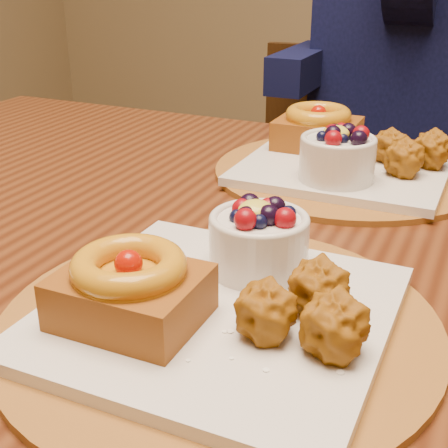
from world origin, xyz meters
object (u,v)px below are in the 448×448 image
(dining_table, at_px, (295,289))
(place_setting_near, at_px, (218,296))
(diner, at_px, (418,8))
(place_setting_far, at_px, (344,156))
(chair_far, at_px, (329,199))

(dining_table, distance_m, place_setting_near, 0.24)
(dining_table, distance_m, diner, 0.94)
(place_setting_near, bearing_deg, diner, 90.94)
(place_setting_far, xyz_separation_m, diner, (-0.02, 0.69, 0.15))
(place_setting_near, height_order, diner, diner)
(place_setting_far, bearing_deg, diner, 91.48)
(dining_table, height_order, place_setting_near, place_setting_near)
(place_setting_far, bearing_deg, chair_far, 105.61)
(place_setting_near, height_order, chair_far, place_setting_near)
(dining_table, xyz_separation_m, place_setting_far, (-0.00, 0.21, 0.11))
(dining_table, bearing_deg, chair_far, 102.04)
(place_setting_near, xyz_separation_m, diner, (-0.02, 1.12, 0.15))
(dining_table, xyz_separation_m, diner, (-0.02, 0.90, 0.26))
(place_setting_near, bearing_deg, place_setting_far, 90.07)
(place_setting_near, height_order, place_setting_far, place_setting_far)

